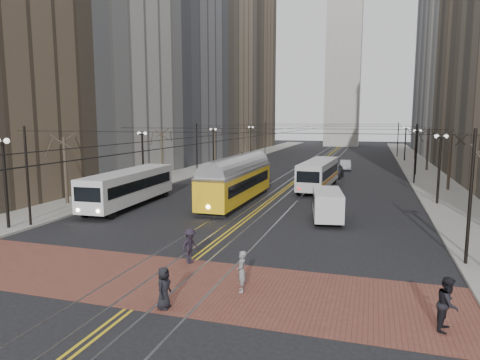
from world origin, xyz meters
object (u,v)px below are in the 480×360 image
Objects in this scene: streetcar at (237,185)px; rear_bus at (319,175)px; pedestrian_b at (242,271)px; pedestrian_c at (448,304)px; sedan_silver at (345,165)px; clock_tower at (346,11)px; sedan_grey at (334,171)px; cargo_van at (327,206)px; pedestrian_a at (164,288)px; transit_bus at (130,189)px; pedestrian_d at (190,246)px.

streetcar reaches higher than rear_bus.
pedestrian_b is 7.57m from pedestrian_c.
rear_bus is 2.65× the size of sedan_silver.
clock_tower is 5.91× the size of rear_bus.
pedestrian_b is (3.51, -106.12, -35.10)m from clock_tower.
pedestrian_c reaches higher than sedan_silver.
clock_tower is at bearing 95.73° from sedan_grey.
cargo_van is (5.57, -92.61, -34.89)m from clock_tower.
pedestrian_a is (-4.36, -15.89, -0.27)m from cargo_van.
pedestrian_b reaches higher than sedan_grey.
sedan_silver is at bearing 87.16° from sedan_grey.
pedestrian_b is at bearing -97.11° from sedan_silver.
pedestrian_c reaches higher than sedan_grey.
pedestrian_a is at bearing -91.11° from rear_bus.
rear_bus reaches higher than sedan_silver.
clock_tower is at bearing 95.21° from rear_bus.
sedan_grey is at bearing -100.75° from sedan_silver.
transit_bus is 8.89m from streetcar.
pedestrian_c is (6.21, -47.13, 0.23)m from sedan_silver.
pedestrian_c is (21.38, -15.24, -0.52)m from transit_bus.
cargo_van is 2.80× the size of pedestrian_d.
pedestrian_b is 4.33m from pedestrian_d.
pedestrian_c is at bearing -89.60° from pedestrian_d.
pedestrian_a is (-2.06, -29.88, -0.65)m from rear_bus.
transit_bus reaches higher than pedestrian_a.
pedestrian_c is at bearing -54.72° from streetcar.
clock_tower is 98.79m from transit_bus.
clock_tower is at bearing 19.22° from pedestrian_d.
pedestrian_d reaches higher than sedan_grey.
cargo_van is at bearing -94.14° from sedan_silver.
cargo_van is 12.20m from pedestrian_d.
cargo_van is 2.86× the size of pedestrian_b.
clock_tower is 38.81× the size of pedestrian_b.
cargo_van reaches higher than pedestrian_c.
cargo_van is 3.07× the size of pedestrian_a.
clock_tower reaches higher than pedestrian_c.
transit_bus is (-10.38, -91.98, -34.51)m from clock_tower.
cargo_van reaches higher than sedan_silver.
rear_bus is at bearing 11.85° from pedestrian_d.
pedestrian_a is 0.91× the size of pedestrian_d.
pedestrian_b is at bearing -86.67° from rear_bus.
streetcar is (-2.50, -87.87, -34.41)m from clock_tower.
streetcar is 15.85m from pedestrian_d.
transit_bus is 15.97m from cargo_van.
sedan_silver is (15.17, 31.90, -0.76)m from transit_bus.
clock_tower reaches higher than transit_bus.
pedestrian_c is at bearing -77.29° from sedan_grey.
clock_tower is 111.83m from pedestrian_b.
transit_bus is 27.35m from sedan_grey.
rear_bus is (3.27, -78.62, -34.50)m from clock_tower.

